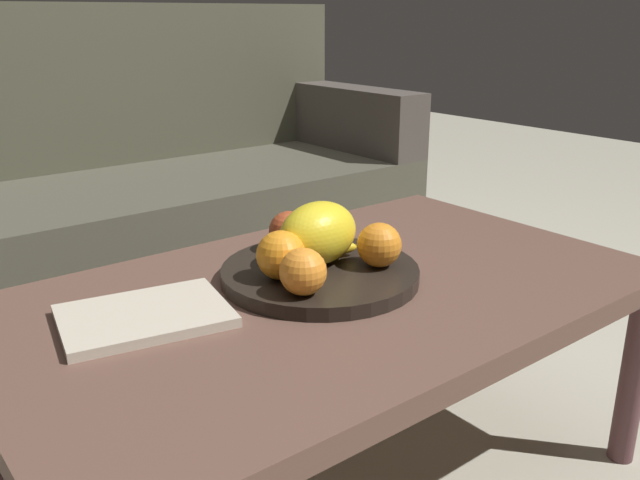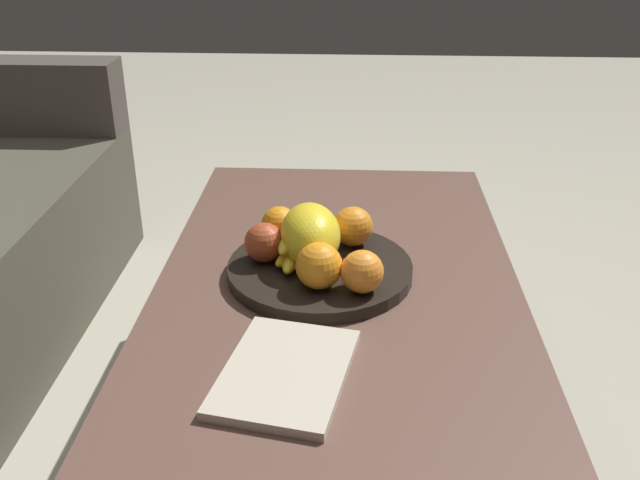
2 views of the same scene
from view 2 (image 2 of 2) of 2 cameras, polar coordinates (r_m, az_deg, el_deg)
name	(u,v)px [view 2 (image 2 of 2)]	position (r m, az deg, el deg)	size (l,w,h in m)	color
ground_plane	(336,447)	(1.59, 1.27, -16.28)	(8.00, 8.00, 0.00)	#B0AB96
coffee_table	(338,297)	(1.36, 1.42, -4.57)	(1.14, 0.68, 0.42)	brown
fruit_bowl	(320,270)	(1.34, 0.00, -2.39)	(0.35, 0.35, 0.03)	black
melon_large_front	(310,235)	(1.32, -0.77, 0.44)	(0.16, 0.11, 0.11)	yellow
orange_front	(280,224)	(1.41, -3.26, 1.25)	(0.07, 0.07, 0.07)	orange
orange_left	(353,226)	(1.39, 2.67, 1.10)	(0.08, 0.08, 0.08)	orange
orange_right	(319,266)	(1.24, -0.08, -2.09)	(0.08, 0.08, 0.08)	orange
orange_back	(362,272)	(1.23, 3.40, -2.56)	(0.08, 0.08, 0.08)	orange
apple_front	(264,242)	(1.34, -4.50, -0.20)	(0.08, 0.08, 0.08)	#AB4524
banana_bunch	(294,245)	(1.34, -2.07, -0.39)	(0.17, 0.10, 0.06)	yellow
magazine	(285,373)	(1.08, -2.79, -10.60)	(0.25, 0.18, 0.02)	beige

